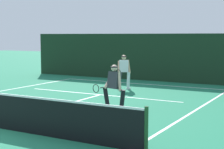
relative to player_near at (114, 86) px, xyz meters
name	(u,v)px	position (x,y,z in m)	size (l,w,h in m)	color
court_line_baseline_far	(140,84)	(-2.36, 7.24, -0.90)	(9.37, 0.10, 0.01)	white
court_line_service	(100,95)	(-2.36, 3.01, -0.90)	(7.64, 0.10, 0.01)	white
court_line_centre	(55,107)	(-2.36, -0.24, -0.90)	(0.10, 6.40, 0.01)	white
player_near	(114,86)	(0.00, 0.00, 0.00)	(1.06, 0.86, 1.65)	black
player_far	(124,70)	(-2.23, 5.01, 0.02)	(0.71, 0.96, 1.69)	silver
tennis_ball	(9,115)	(-2.77, -2.13, -0.87)	(0.07, 0.07, 0.07)	#D1E033
back_fence_windscreen	(152,57)	(-2.36, 8.83, 0.46)	(16.53, 0.12, 2.74)	black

